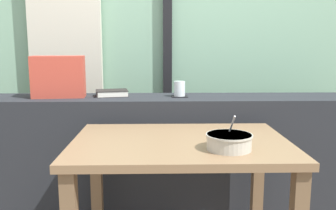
{
  "coord_description": "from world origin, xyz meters",
  "views": [
    {
      "loc": [
        -0.1,
        -1.73,
        1.17
      ],
      "look_at": [
        -0.05,
        0.33,
        0.83
      ],
      "focal_mm": 38.53,
      "sensor_mm": 36.0,
      "label": 1
    }
  ],
  "objects_px": {
    "coaster_square": "(179,96)",
    "throw_pillow": "(59,77)",
    "closed_book": "(112,93)",
    "juice_glass": "(180,89)",
    "breakfast_table": "(181,164)",
    "soup_bowl": "(229,142)"
  },
  "relations": [
    {
      "from": "coaster_square",
      "to": "closed_book",
      "type": "height_order",
      "value": "closed_book"
    },
    {
      "from": "throw_pillow",
      "to": "juice_glass",
      "type": "bearing_deg",
      "value": 0.12
    },
    {
      "from": "throw_pillow",
      "to": "soup_bowl",
      "type": "distance_m",
      "value": 1.24
    },
    {
      "from": "breakfast_table",
      "to": "closed_book",
      "type": "distance_m",
      "value": 0.83
    },
    {
      "from": "juice_glass",
      "to": "closed_book",
      "type": "xyz_separation_m",
      "value": [
        -0.44,
        0.04,
        -0.03
      ]
    },
    {
      "from": "coaster_square",
      "to": "soup_bowl",
      "type": "relative_size",
      "value": 0.5
    },
    {
      "from": "soup_bowl",
      "to": "breakfast_table",
      "type": "bearing_deg",
      "value": 140.99
    },
    {
      "from": "breakfast_table",
      "to": "soup_bowl",
      "type": "height_order",
      "value": "soup_bowl"
    },
    {
      "from": "coaster_square",
      "to": "breakfast_table",
      "type": "bearing_deg",
      "value": -92.46
    },
    {
      "from": "throw_pillow",
      "to": "closed_book",
      "type": "bearing_deg",
      "value": 8.14
    },
    {
      "from": "coaster_square",
      "to": "juice_glass",
      "type": "height_order",
      "value": "juice_glass"
    },
    {
      "from": "breakfast_table",
      "to": "closed_book",
      "type": "height_order",
      "value": "closed_book"
    },
    {
      "from": "coaster_square",
      "to": "throw_pillow",
      "type": "distance_m",
      "value": 0.77
    },
    {
      "from": "breakfast_table",
      "to": "juice_glass",
      "type": "height_order",
      "value": "juice_glass"
    },
    {
      "from": "juice_glass",
      "to": "soup_bowl",
      "type": "height_order",
      "value": "juice_glass"
    },
    {
      "from": "closed_book",
      "to": "throw_pillow",
      "type": "height_order",
      "value": "throw_pillow"
    },
    {
      "from": "coaster_square",
      "to": "closed_book",
      "type": "xyz_separation_m",
      "value": [
        -0.44,
        0.04,
        0.02
      ]
    },
    {
      "from": "closed_book",
      "to": "soup_bowl",
      "type": "bearing_deg",
      "value": -53.8
    },
    {
      "from": "juice_glass",
      "to": "breakfast_table",
      "type": "bearing_deg",
      "value": -92.46
    },
    {
      "from": "breakfast_table",
      "to": "juice_glass",
      "type": "distance_m",
      "value": 0.69
    },
    {
      "from": "breakfast_table",
      "to": "throw_pillow",
      "type": "relative_size",
      "value": 3.19
    },
    {
      "from": "juice_glass",
      "to": "coaster_square",
      "type": "bearing_deg",
      "value": 0.0
    }
  ]
}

